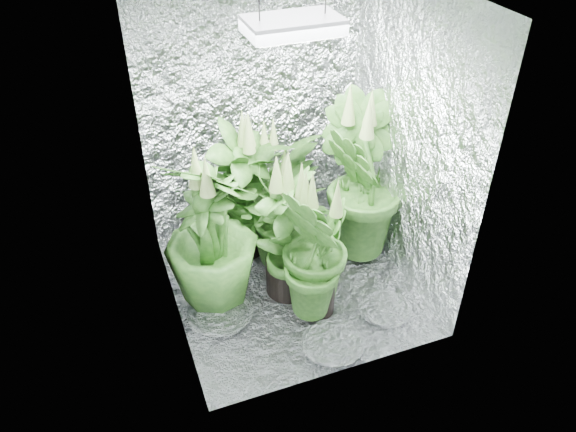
% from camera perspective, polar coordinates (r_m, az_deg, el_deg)
% --- Properties ---
extents(ground, '(1.60, 1.60, 0.00)m').
position_cam_1_polar(ground, '(4.01, 0.37, -7.05)').
color(ground, white).
rests_on(ground, ground).
extents(walls, '(1.62, 1.62, 2.00)m').
position_cam_1_polar(walls, '(3.40, 0.43, 5.35)').
color(walls, white).
rests_on(walls, ground).
extents(grow_lamp, '(0.50, 0.30, 0.22)m').
position_cam_1_polar(grow_lamp, '(3.06, 0.50, 18.76)').
color(grow_lamp, gray).
rests_on(grow_lamp, ceiling).
extents(plant_a, '(0.93, 0.93, 1.01)m').
position_cam_1_polar(plant_a, '(4.19, -2.85, 3.42)').
color(plant_a, black).
rests_on(plant_a, ground).
extents(plant_b, '(0.75, 0.75, 1.13)m').
position_cam_1_polar(plant_b, '(4.01, -4.74, 2.37)').
color(plant_b, black).
rests_on(plant_b, ground).
extents(plant_c, '(0.84, 0.84, 1.29)m').
position_cam_1_polar(plant_c, '(4.01, 7.16, 3.55)').
color(plant_c, black).
rests_on(plant_c, ground).
extents(plant_d, '(0.86, 0.86, 1.19)m').
position_cam_1_polar(plant_d, '(3.59, -7.89, -1.81)').
color(plant_d, black).
rests_on(plant_d, ground).
extents(plant_e, '(0.86, 0.86, 0.90)m').
position_cam_1_polar(plant_e, '(3.94, -0.38, 0.07)').
color(plant_e, black).
rests_on(plant_e, ground).
extents(plant_f, '(0.72, 0.72, 1.08)m').
position_cam_1_polar(plant_f, '(3.66, 0.05, -1.87)').
color(plant_f, black).
rests_on(plant_f, ground).
extents(plant_g, '(0.62, 0.62, 1.05)m').
position_cam_1_polar(plant_g, '(3.52, 2.92, -3.74)').
color(plant_g, black).
rests_on(plant_g, ground).
extents(circulation_fan, '(0.16, 0.34, 0.38)m').
position_cam_1_polar(circulation_fan, '(4.35, 5.81, -0.40)').
color(circulation_fan, black).
rests_on(circulation_fan, ground).
extents(plant_label, '(0.06, 0.05, 0.08)m').
position_cam_1_polar(plant_label, '(3.64, 3.82, -6.07)').
color(plant_label, white).
rests_on(plant_label, plant_g).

